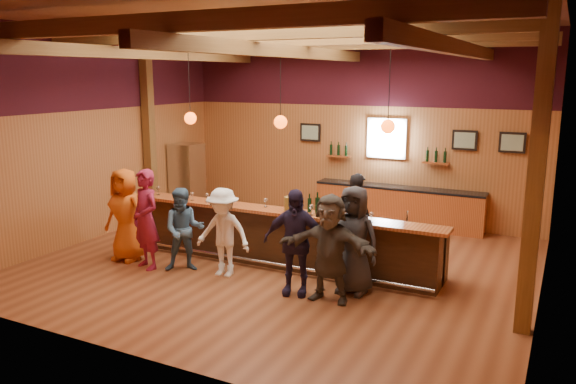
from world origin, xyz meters
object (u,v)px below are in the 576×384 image
at_px(bartender, 357,215).
at_px(customer_denim, 184,230).
at_px(ice_bucket, 291,204).
at_px(stainless_fridge, 187,178).
at_px(back_bar_cabinet, 398,206).
at_px(bottle_a, 309,205).
at_px(customer_dark, 353,240).
at_px(customer_navy, 295,242).
at_px(customer_redvest, 146,219).
at_px(customer_white, 223,232).
at_px(customer_orange, 125,215).
at_px(bar_counter, 285,236).
at_px(customer_brown, 330,248).

bearing_deg(bartender, customer_denim, 62.15).
bearing_deg(ice_bucket, stainless_fridge, 147.96).
bearing_deg(customer_denim, back_bar_cabinet, 28.46).
relative_size(stainless_fridge, bottle_a, 5.31).
xyz_separation_m(stainless_fridge, customer_dark, (5.80, -3.30, -0.00)).
bearing_deg(bottle_a, customer_navy, -77.46).
height_order(customer_denim, customer_dark, customer_dark).
distance_m(customer_redvest, customer_denim, 0.75).
bearing_deg(customer_white, customer_orange, 178.70).
relative_size(bar_counter, customer_navy, 3.57).
bearing_deg(ice_bucket, customer_redvest, -154.53).
bearing_deg(customer_denim, bottle_a, -6.64).
bearing_deg(customer_redvest, customer_navy, 21.15).
bearing_deg(stainless_fridge, customer_dark, -29.64).
distance_m(stainless_fridge, customer_orange, 3.92).
bearing_deg(stainless_fridge, bartender, -15.60).
bearing_deg(customer_brown, customer_orange, 176.69).
relative_size(stainless_fridge, ice_bucket, 6.96).
xyz_separation_m(customer_orange, customer_redvest, (0.67, -0.19, 0.03)).
bearing_deg(bartender, customer_redvest, 57.63).
xyz_separation_m(bar_counter, customer_white, (-0.65, -1.15, 0.28)).
bearing_deg(customer_redvest, bartender, 56.28).
xyz_separation_m(customer_orange, customer_brown, (4.29, -0.10, -0.03)).
height_order(stainless_fridge, customer_denim, stainless_fridge).
bearing_deg(customer_redvest, customer_orange, -176.50).
relative_size(bar_counter, customer_redvest, 3.38).
bearing_deg(stainless_fridge, back_bar_cabinet, 11.93).
height_order(customer_white, bottle_a, customer_white).
distance_m(back_bar_cabinet, bottle_a, 3.91).
bearing_deg(customer_brown, bar_counter, 135.59).
xyz_separation_m(bar_counter, back_bar_cabinet, (1.18, 3.57, -0.05)).
xyz_separation_m(customer_navy, ice_bucket, (-0.59, 1.05, 0.36)).
bearing_deg(bartender, customer_navy, 105.08).
xyz_separation_m(bartender, ice_bucket, (-0.82, -1.29, 0.40)).
bearing_deg(back_bar_cabinet, ice_bucket, -103.47).
bearing_deg(customer_denim, bartender, 8.66).
height_order(customer_orange, ice_bucket, customer_orange).
height_order(customer_orange, bottle_a, customer_orange).
height_order(back_bar_cabinet, customer_navy, customer_navy).
relative_size(stainless_fridge, customer_brown, 1.04).
relative_size(back_bar_cabinet, customer_navy, 2.27).
bearing_deg(customer_dark, ice_bucket, 160.79).
bearing_deg(ice_bucket, customer_denim, -150.90).
height_order(customer_white, bartender, bartender).
height_order(bar_counter, customer_brown, customer_brown).
height_order(back_bar_cabinet, customer_white, customer_white).
xyz_separation_m(back_bar_cabinet, customer_white, (-1.83, -4.72, 0.32)).
bearing_deg(stainless_fridge, bottle_a, -29.53).
bearing_deg(bar_counter, bottle_a, -20.38).
bearing_deg(customer_dark, customer_redvest, -169.01).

